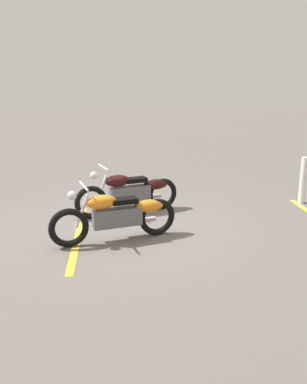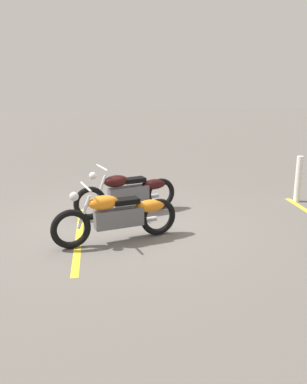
% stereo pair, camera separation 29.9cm
% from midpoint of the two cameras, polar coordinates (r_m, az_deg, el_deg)
% --- Properties ---
extents(ground_plane, '(60.00, 60.00, 0.00)m').
position_cam_midpoint_polar(ground_plane, '(7.98, -3.10, -4.62)').
color(ground_plane, '#66605B').
extents(motorcycle_bright_foreground, '(2.18, 0.82, 1.04)m').
position_cam_midpoint_polar(motorcycle_bright_foreground, '(7.15, -3.73, -3.12)').
color(motorcycle_bright_foreground, black).
rests_on(motorcycle_bright_foreground, ground).
extents(motorcycle_dark_foreground, '(2.15, 0.88, 1.04)m').
position_cam_midpoint_polar(motorcycle_dark_foreground, '(8.58, -2.18, 0.04)').
color(motorcycle_dark_foreground, black).
rests_on(motorcycle_dark_foreground, ground).
extents(bollard_post, '(0.14, 0.14, 1.05)m').
position_cam_midpoint_polar(bollard_post, '(9.88, 20.54, 1.48)').
color(bollard_post, white).
rests_on(bollard_post, ground).
extents(parking_stripe_near, '(0.15, 3.20, 0.01)m').
position_cam_midpoint_polar(parking_stripe_near, '(7.58, -9.14, -5.90)').
color(parking_stripe_near, yellow).
rests_on(parking_stripe_near, ground).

